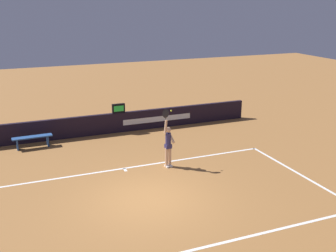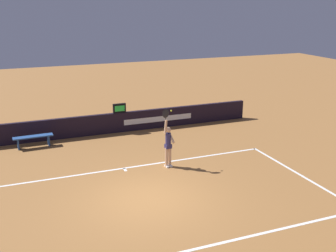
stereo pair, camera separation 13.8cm
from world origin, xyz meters
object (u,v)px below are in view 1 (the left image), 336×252
Objects in this scene: tennis_ball at (171,111)px; courtside_bench_near at (32,139)px; speed_display at (118,108)px; tennis_player at (168,143)px.

tennis_ball is 6.62m from courtside_bench_near.
tennis_ball is at bearing -40.32° from courtside_bench_near.
tennis_ball reaches higher than speed_display.
tennis_player is 1.37× the size of courtside_bench_near.
courtside_bench_near is (-4.11, -0.75, -0.81)m from speed_display.
speed_display is at bearing 98.67° from tennis_ball.
speed_display is 0.27× the size of tennis_player.
tennis_ball reaches higher than courtside_bench_near.
tennis_ball is at bearing 31.88° from tennis_player.
speed_display is 5.01m from tennis_player.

